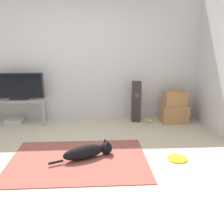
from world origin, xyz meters
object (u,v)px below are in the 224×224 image
(cardboard_box_upper, at_px, (175,98))
(tennis_ball_near_speaker, at_px, (150,121))
(floor_speaker, at_px, (136,102))
(tv_stand, at_px, (20,102))
(frisbee, at_px, (177,159))
(cardboard_box_lower, at_px, (174,113))
(tennis_ball_by_boxes, at_px, (147,121))
(tv, at_px, (18,87))
(game_console, at_px, (14,121))
(dog, at_px, (89,151))

(cardboard_box_upper, xyz_separation_m, tennis_ball_near_speaker, (-0.50, -0.05, -0.48))
(floor_speaker, xyz_separation_m, tv_stand, (-2.38, -0.01, 0.02))
(frisbee, distance_m, cardboard_box_lower, 1.85)
(floor_speaker, height_order, tennis_ball_near_speaker, floor_speaker)
(cardboard_box_lower, relative_size, tennis_ball_by_boxes, 8.13)
(tv, relative_size, tennis_ball_by_boxes, 15.12)
(tennis_ball_near_speaker, bearing_deg, tv, 177.37)
(game_console, bearing_deg, cardboard_box_upper, -1.58)
(floor_speaker, relative_size, tv_stand, 0.81)
(cardboard_box_upper, xyz_separation_m, game_console, (-3.32, 0.09, -0.47))
(cardboard_box_upper, bearing_deg, game_console, 178.42)
(cardboard_box_lower, distance_m, tennis_ball_by_boxes, 0.59)
(floor_speaker, distance_m, tv, 2.40)
(tv, bearing_deg, tv_stand, -90.00)
(frisbee, relative_size, tv_stand, 0.27)
(dog, distance_m, cardboard_box_upper, 2.43)
(cardboard_box_lower, bearing_deg, tv, 178.69)
(floor_speaker, relative_size, game_console, 2.44)
(floor_speaker, relative_size, tv, 0.85)
(floor_speaker, bearing_deg, frisbee, -80.49)
(cardboard_box_lower, height_order, floor_speaker, floor_speaker)
(dog, relative_size, cardboard_box_upper, 2.03)
(cardboard_box_lower, bearing_deg, floor_speaker, 174.25)
(cardboard_box_upper, distance_m, tv_stand, 3.17)
(frisbee, bearing_deg, dog, 174.74)
(frisbee, relative_size, game_console, 0.81)
(dog, relative_size, tennis_ball_by_boxes, 13.26)
(tv_stand, xyz_separation_m, tv, (0.00, 0.00, 0.32))
(floor_speaker, xyz_separation_m, game_console, (-2.53, 0.01, -0.38))
(dog, relative_size, tv, 0.88)
(frisbee, relative_size, cardboard_box_lower, 0.52)
(cardboard_box_upper, xyz_separation_m, tv, (-3.17, 0.07, 0.25))
(cardboard_box_lower, bearing_deg, cardboard_box_upper, -36.77)
(tennis_ball_by_boxes, relative_size, tennis_ball_near_speaker, 1.00)
(floor_speaker, bearing_deg, tv_stand, -179.76)
(cardboard_box_upper, height_order, tennis_ball_by_boxes, cardboard_box_upper)
(tv, xyz_separation_m, game_console, (-0.16, 0.02, -0.72))
(cardboard_box_lower, xyz_separation_m, tv_stand, (-3.16, 0.07, 0.26))
(frisbee, xyz_separation_m, tv, (-2.69, 1.85, 0.75))
(cardboard_box_lower, height_order, cardboard_box_upper, cardboard_box_upper)
(cardboard_box_lower, relative_size, cardboard_box_upper, 1.24)
(tv, distance_m, tennis_ball_by_boxes, 2.70)
(cardboard_box_upper, height_order, tv_stand, cardboard_box_upper)
(dog, bearing_deg, tv, 129.58)
(tv, height_order, game_console, tv)
(frisbee, distance_m, tv_stand, 3.29)
(frisbee, height_order, tv, tv)
(tennis_ball_by_boxes, bearing_deg, tennis_ball_near_speaker, -28.23)
(tennis_ball_near_speaker, xyz_separation_m, game_console, (-2.82, 0.14, 0.01))
(tennis_ball_by_boxes, bearing_deg, cardboard_box_lower, 1.39)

